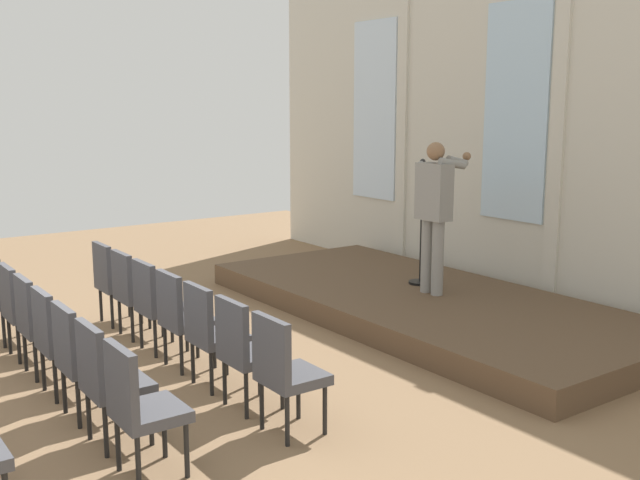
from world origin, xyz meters
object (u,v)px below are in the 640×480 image
chair_r1_c6 (139,402)px  chair_r1_c2 (38,319)px  chair_r1_c4 (80,354)px  chair_r1_c1 (21,305)px  mic_stand (420,257)px  chair_r0_c2 (155,300)px  chair_r0_c1 (133,288)px  chair_r0_c0 (113,278)px  chair_r0_c3 (181,314)px  speaker (434,206)px  chair_r1_c5 (107,376)px  chair_r0_c5 (244,347)px  chair_r1_c3 (58,335)px  chair_r1_c0 (6,293)px  chair_r0_c4 (210,329)px  chair_r0_c6 (284,367)px

chair_r1_c6 → chair_r1_c2: bearing=180.0°
chair_r1_c6 → chair_r1_c4: bearing=180.0°
chair_r1_c1 → chair_r1_c6: bearing=0.0°
mic_stand → chair_r0_c2: mic_stand is taller
chair_r0_c2 → chair_r1_c6: bearing=-25.6°
mic_stand → chair_r0_c1: mic_stand is taller
chair_r0_c0 → chair_r0_c3: 1.79m
mic_stand → speaker: bearing=-25.5°
mic_stand → chair_r1_c2: 4.56m
chair_r1_c4 → speaker: bearing=97.0°
chair_r1_c4 → chair_r1_c5: 0.60m
chair_r0_c1 → chair_r0_c5: 2.39m
chair_r0_c1 → chair_r1_c3: 1.65m
chair_r1_c2 → mic_stand: bearing=87.1°
chair_r0_c2 → chair_r0_c0: bearing=180.0°
chair_r1_c0 → chair_r1_c2: (1.19, 0.00, 0.00)m
chair_r1_c0 → chair_r1_c3: same height
speaker → mic_stand: 0.85m
chair_r0_c3 → chair_r1_c1: 1.65m
mic_stand → chair_r1_c3: size_ratio=1.65×
chair_r1_c1 → chair_r1_c2: bearing=0.0°
mic_stand → chair_r0_c4: (0.97, -3.41, -0.07)m
chair_r0_c5 → chair_r1_c6: same height
speaker → chair_r1_c5: bearing=-75.4°
chair_r0_c3 → chair_r0_c5: bearing=0.0°
chair_r0_c2 → chair_r0_c3: same height
chair_r1_c2 → chair_r1_c3: bearing=0.0°
chair_r1_c0 → chair_r1_c5: 2.98m
chair_r0_c1 → chair_r1_c6: same height
speaker → chair_r1_c5: speaker is taller
chair_r0_c1 → speaker: bearing=68.5°
chair_r0_c1 → chair_r0_c5: bearing=0.0°
speaker → chair_r0_c0: speaker is taller
mic_stand → chair_r1_c0: (-1.42, -4.55, -0.07)m
mic_stand → chair_r0_c4: mic_stand is taller
chair_r0_c5 → chair_r1_c5: (0.00, -1.15, 0.00)m
chair_r1_c0 → mic_stand: bearing=72.7°
mic_stand → chair_r1_c3: 4.57m
speaker → chair_r1_c1: 4.59m
chair_r1_c1 → chair_r1_c2: size_ratio=1.00×
chair_r0_c5 → chair_r1_c3: (-1.19, -1.15, 0.00)m
chair_r0_c6 → chair_r1_c2: bearing=-154.4°
chair_r0_c6 → chair_r1_c1: 3.20m
chair_r0_c0 → chair_r0_c6: (3.58, 0.00, 0.00)m
chair_r1_c1 → chair_r0_c2: bearing=62.5°
chair_r0_c4 → chair_r1_c3: bearing=-117.5°
chair_r0_c1 → chair_r0_c2: same height
chair_r0_c6 → chair_r0_c2: bearing=180.0°
chair_r0_c5 → chair_r1_c1: size_ratio=1.00×
chair_r1_c5 → chair_r1_c1: bearing=180.0°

